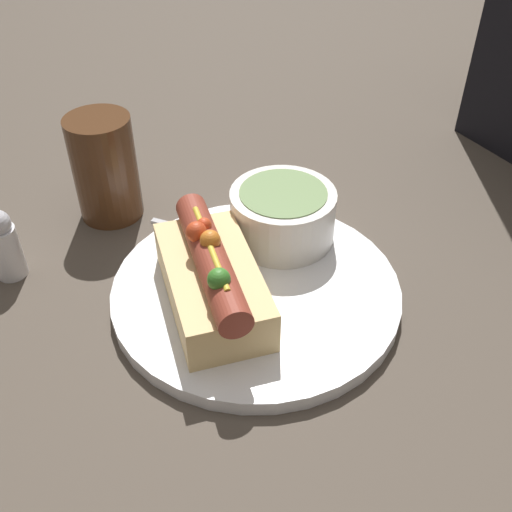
{
  "coord_description": "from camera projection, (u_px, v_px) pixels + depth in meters",
  "views": [
    {
      "loc": [
        0.34,
        -0.19,
        0.37
      ],
      "look_at": [
        0.0,
        0.0,
        0.05
      ],
      "focal_mm": 42.0,
      "sensor_mm": 36.0,
      "label": 1
    }
  ],
  "objects": [
    {
      "name": "ground_plane",
      "position": [
        256.0,
        296.0,
        0.54
      ],
      "size": [
        4.0,
        4.0,
        0.0
      ],
      "primitive_type": "plane",
      "color": "#4C4238"
    },
    {
      "name": "drinking_glass",
      "position": [
        105.0,
        168.0,
        0.6
      ],
      "size": [
        0.06,
        0.06,
        0.11
      ],
      "color": "#4C2D19",
      "rests_on": "ground_plane"
    },
    {
      "name": "spoon",
      "position": [
        262.0,
        246.0,
        0.56
      ],
      "size": [
        0.13,
        0.11,
        0.01
      ],
      "rotation": [
        0.0,
        0.0,
        0.69
      ],
      "color": "#B7B7BC",
      "rests_on": "dinner_plate"
    },
    {
      "name": "soup_bowl",
      "position": [
        283.0,
        213.0,
        0.56
      ],
      "size": [
        0.1,
        0.1,
        0.05
      ],
      "color": "silver",
      "rests_on": "dinner_plate"
    },
    {
      "name": "hot_dog",
      "position": [
        210.0,
        274.0,
        0.5
      ],
      "size": [
        0.16,
        0.1,
        0.07
      ],
      "rotation": [
        0.0,
        0.0,
        -0.21
      ],
      "color": "#E5C17F",
      "rests_on": "dinner_plate"
    },
    {
      "name": "dinner_plate",
      "position": [
        256.0,
        291.0,
        0.53
      ],
      "size": [
        0.25,
        0.25,
        0.01
      ],
      "color": "white",
      "rests_on": "ground_plane"
    },
    {
      "name": "salt_shaker",
      "position": [
        4.0,
        244.0,
        0.54
      ],
      "size": [
        0.03,
        0.03,
        0.07
      ],
      "color": "silver",
      "rests_on": "ground_plane"
    }
  ]
}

